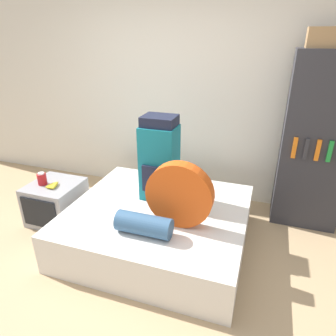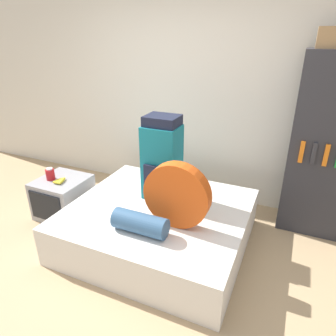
% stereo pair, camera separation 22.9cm
% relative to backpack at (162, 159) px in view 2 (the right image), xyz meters
% --- Properties ---
extents(ground_plane, '(16.00, 16.00, 0.00)m').
position_rel_backpack_xyz_m(ground_plane, '(-0.06, -0.94, -0.83)').
color(ground_plane, tan).
extents(wall_back, '(8.00, 0.05, 2.60)m').
position_rel_backpack_xyz_m(wall_back, '(-0.06, 0.97, 0.47)').
color(wall_back, silver).
rests_on(wall_back, ground_plane).
extents(bed, '(1.72, 1.57, 0.40)m').
position_rel_backpack_xyz_m(bed, '(0.07, -0.23, -0.62)').
color(bed, silver).
rests_on(bed, ground_plane).
extents(backpack, '(0.35, 0.32, 0.87)m').
position_rel_backpack_xyz_m(backpack, '(0.00, 0.00, 0.00)').
color(backpack, '#14707F').
rests_on(backpack, bed).
extents(tent_bag, '(0.60, 0.13, 0.60)m').
position_rel_backpack_xyz_m(tent_bag, '(0.34, -0.42, -0.12)').
color(tent_bag, '#D14C14').
rests_on(tent_bag, bed).
extents(sleeping_roll, '(0.49, 0.18, 0.18)m').
position_rel_backpack_xyz_m(sleeping_roll, '(0.10, -0.66, -0.33)').
color(sleeping_roll, '#33567A').
rests_on(sleeping_roll, bed).
extents(television, '(0.54, 0.56, 0.46)m').
position_rel_backpack_xyz_m(television, '(-1.18, -0.22, -0.60)').
color(television, '#939399').
rests_on(television, ground_plane).
extents(canister, '(0.10, 0.10, 0.14)m').
position_rel_backpack_xyz_m(canister, '(-1.29, -0.26, -0.30)').
color(canister, '#B2191E').
rests_on(canister, television).
extents(banana_bunch, '(0.12, 0.16, 0.03)m').
position_rel_backpack_xyz_m(banana_bunch, '(-1.14, -0.27, -0.35)').
color(banana_bunch, yellow).
rests_on(banana_bunch, television).
extents(bookshelf, '(0.67, 0.39, 1.86)m').
position_rel_backpack_xyz_m(bookshelf, '(1.49, 0.68, 0.11)').
color(bookshelf, '#2D2D33').
rests_on(bookshelf, ground_plane).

